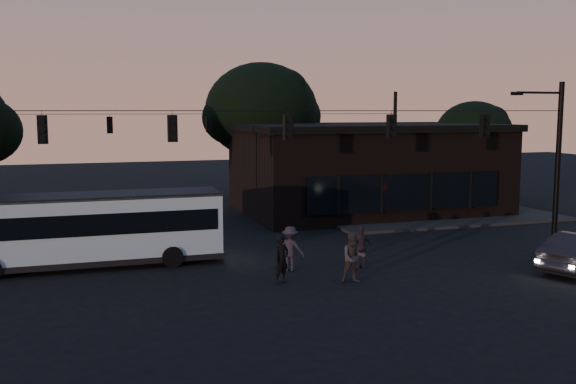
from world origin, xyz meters
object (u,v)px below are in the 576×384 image
object	(u,v)px
building	(366,168)
pedestrian_b	(353,257)
pedestrian_c	(361,247)
pedestrian_d	(290,249)
pedestrian_a	(282,259)
bus	(90,226)

from	to	relation	value
building	pedestrian_b	size ratio (longest dim) A/B	8.31
pedestrian_c	pedestrian_d	xyz separation A→B (m)	(-2.78, 0.49, 0.02)
building	pedestrian_a	bearing A→B (deg)	-124.92
pedestrian_a	pedestrian_d	bearing A→B (deg)	35.76
bus	pedestrian_c	distance (m)	10.80
building	pedestrian_b	world-z (taller)	building
pedestrian_a	pedestrian_b	distance (m)	2.61
pedestrian_c	pedestrian_d	distance (m)	2.83
pedestrian_b	pedestrian_c	distance (m)	2.23
building	pedestrian_b	bearing A→B (deg)	-116.51
building	pedestrian_b	distance (m)	16.93
pedestrian_c	pedestrian_d	bearing A→B (deg)	-22.16
pedestrian_d	bus	bearing A→B (deg)	11.29
building	bus	world-z (taller)	building
bus	pedestrian_b	size ratio (longest dim) A/B	5.60
building	bus	xyz separation A→B (m)	(-16.51, -9.57, -1.07)
pedestrian_c	pedestrian_d	size ratio (longest dim) A/B	0.98
bus	pedestrian_c	world-z (taller)	bus
pedestrian_c	bus	bearing A→B (deg)	-31.70
pedestrian_b	pedestrian_c	size ratio (longest dim) A/B	1.09
pedestrian_b	pedestrian_d	world-z (taller)	pedestrian_b
pedestrian_b	building	bearing A→B (deg)	75.23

